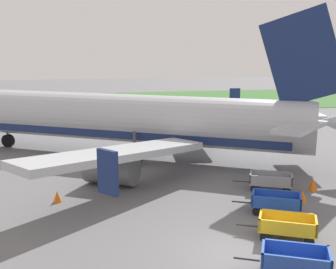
{
  "coord_description": "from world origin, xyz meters",
  "views": [
    {
      "loc": [
        -5.96,
        -15.56,
        8.41
      ],
      "look_at": [
        -0.15,
        11.85,
        2.8
      ],
      "focal_mm": 45.6,
      "sensor_mm": 36.0,
      "label": 1
    }
  ],
  "objects_px": {
    "baggage_cart_far_end": "(271,181)",
    "airplane": "(128,119)",
    "traffic_cone_mid_apron": "(302,196)",
    "baggage_cart_fourth_in_row": "(276,202)",
    "baggage_cart_third_in_row": "(287,226)",
    "traffic_cone_by_carts": "(313,184)",
    "traffic_cone_near_plane": "(57,197)",
    "baggage_cart_second_in_row": "(295,261)"
  },
  "relations": [
    {
      "from": "baggage_cart_far_end",
      "to": "airplane",
      "type": "bearing_deg",
      "value": 126.86
    },
    {
      "from": "airplane",
      "to": "traffic_cone_mid_apron",
      "type": "xyz_separation_m",
      "value": [
        8.33,
        -12.07,
        -2.7
      ]
    },
    {
      "from": "baggage_cart_fourth_in_row",
      "to": "traffic_cone_mid_apron",
      "type": "bearing_deg",
      "value": 30.04
    },
    {
      "from": "baggage_cart_third_in_row",
      "to": "baggage_cart_far_end",
      "type": "relative_size",
      "value": 0.99
    },
    {
      "from": "traffic_cone_by_carts",
      "to": "traffic_cone_near_plane",
      "type": "bearing_deg",
      "value": 175.82
    },
    {
      "from": "baggage_cart_far_end",
      "to": "traffic_cone_near_plane",
      "type": "bearing_deg",
      "value": 177.04
    },
    {
      "from": "baggage_cart_second_in_row",
      "to": "traffic_cone_mid_apron",
      "type": "xyz_separation_m",
      "value": [
        4.35,
        7.23,
        -0.25
      ]
    },
    {
      "from": "baggage_cart_second_in_row",
      "to": "traffic_cone_by_carts",
      "type": "xyz_separation_m",
      "value": [
        6.03,
        8.95,
        -0.24
      ]
    },
    {
      "from": "airplane",
      "to": "baggage_cart_far_end",
      "type": "xyz_separation_m",
      "value": [
        7.43,
        -9.91,
        -2.45
      ]
    },
    {
      "from": "traffic_cone_by_carts",
      "to": "baggage_cart_fourth_in_row",
      "type": "bearing_deg",
      "value": -142.51
    },
    {
      "from": "baggage_cart_far_end",
      "to": "traffic_cone_near_plane",
      "type": "relative_size",
      "value": 5.55
    },
    {
      "from": "baggage_cart_second_in_row",
      "to": "baggage_cart_fourth_in_row",
      "type": "distance_m",
      "value": 6.31
    },
    {
      "from": "airplane",
      "to": "traffic_cone_mid_apron",
      "type": "bearing_deg",
      "value": -55.41
    },
    {
      "from": "baggage_cart_third_in_row",
      "to": "baggage_cart_far_end",
      "type": "xyz_separation_m",
      "value": [
        2.22,
        6.4,
        0.0
      ]
    },
    {
      "from": "baggage_cart_second_in_row",
      "to": "baggage_cart_fourth_in_row",
      "type": "xyz_separation_m",
      "value": [
        2.12,
        5.94,
        0.0
      ]
    },
    {
      "from": "baggage_cart_fourth_in_row",
      "to": "traffic_cone_near_plane",
      "type": "relative_size",
      "value": 5.51
    },
    {
      "from": "traffic_cone_near_plane",
      "to": "baggage_cart_far_end",
      "type": "bearing_deg",
      "value": -2.96
    },
    {
      "from": "baggage_cart_far_end",
      "to": "traffic_cone_mid_apron",
      "type": "relative_size",
      "value": 5.04
    },
    {
      "from": "baggage_cart_third_in_row",
      "to": "baggage_cart_second_in_row",
      "type": "bearing_deg",
      "value": -112.28
    },
    {
      "from": "traffic_cone_near_plane",
      "to": "traffic_cone_mid_apron",
      "type": "height_order",
      "value": "traffic_cone_mid_apron"
    },
    {
      "from": "baggage_cart_third_in_row",
      "to": "baggage_cart_fourth_in_row",
      "type": "bearing_deg",
      "value": 73.19
    },
    {
      "from": "airplane",
      "to": "baggage_cart_second_in_row",
      "type": "height_order",
      "value": "airplane"
    },
    {
      "from": "baggage_cart_third_in_row",
      "to": "baggage_cart_far_end",
      "type": "height_order",
      "value": "same"
    },
    {
      "from": "traffic_cone_near_plane",
      "to": "traffic_cone_by_carts",
      "type": "xyz_separation_m",
      "value": [
        15.13,
        -1.1,
        0.05
      ]
    },
    {
      "from": "baggage_cart_second_in_row",
      "to": "baggage_cart_far_end",
      "type": "xyz_separation_m",
      "value": [
        3.45,
        9.4,
        0.0
      ]
    },
    {
      "from": "baggage_cart_far_end",
      "to": "traffic_cone_mid_apron",
      "type": "bearing_deg",
      "value": -67.51
    },
    {
      "from": "baggage_cart_far_end",
      "to": "traffic_cone_by_carts",
      "type": "xyz_separation_m",
      "value": [
        2.58,
        -0.46,
        -0.24
      ]
    },
    {
      "from": "baggage_cart_third_in_row",
      "to": "traffic_cone_by_carts",
      "type": "bearing_deg",
      "value": 51.06
    },
    {
      "from": "traffic_cone_by_carts",
      "to": "baggage_cart_far_end",
      "type": "bearing_deg",
      "value": 169.99
    },
    {
      "from": "traffic_cone_near_plane",
      "to": "traffic_cone_mid_apron",
      "type": "xyz_separation_m",
      "value": [
        13.44,
        -2.82,
        0.03
      ]
    },
    {
      "from": "traffic_cone_mid_apron",
      "to": "traffic_cone_by_carts",
      "type": "xyz_separation_m",
      "value": [
        1.68,
        1.71,
        0.02
      ]
    },
    {
      "from": "baggage_cart_fourth_in_row",
      "to": "traffic_cone_near_plane",
      "type": "height_order",
      "value": "baggage_cart_fourth_in_row"
    },
    {
      "from": "baggage_cart_second_in_row",
      "to": "baggage_cart_far_end",
      "type": "height_order",
      "value": "same"
    },
    {
      "from": "baggage_cart_fourth_in_row",
      "to": "baggage_cart_far_end",
      "type": "distance_m",
      "value": 3.71
    },
    {
      "from": "traffic_cone_mid_apron",
      "to": "traffic_cone_by_carts",
      "type": "bearing_deg",
      "value": 45.5
    },
    {
      "from": "baggage_cart_third_in_row",
      "to": "traffic_cone_mid_apron",
      "type": "xyz_separation_m",
      "value": [
        3.12,
        4.23,
        -0.25
      ]
    },
    {
      "from": "baggage_cart_fourth_in_row",
      "to": "baggage_cart_far_end",
      "type": "height_order",
      "value": "same"
    },
    {
      "from": "baggage_cart_second_in_row",
      "to": "baggage_cart_far_end",
      "type": "relative_size",
      "value": 1.0
    },
    {
      "from": "baggage_cart_second_in_row",
      "to": "traffic_cone_near_plane",
      "type": "bearing_deg",
      "value": 132.13
    },
    {
      "from": "baggage_cart_far_end",
      "to": "baggage_cart_fourth_in_row",
      "type": "bearing_deg",
      "value": -111.1
    },
    {
      "from": "airplane",
      "to": "baggage_cart_fourth_in_row",
      "type": "distance_m",
      "value": 14.89
    },
    {
      "from": "airplane",
      "to": "traffic_cone_near_plane",
      "type": "height_order",
      "value": "airplane"
    }
  ]
}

